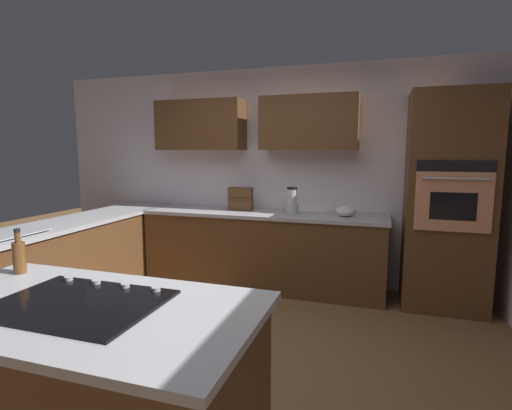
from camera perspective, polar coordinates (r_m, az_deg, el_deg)
name	(u,v)px	position (r m, az deg, el deg)	size (l,w,h in m)	color
ground_plane	(210,361)	(3.25, -6.75, -21.80)	(14.00, 14.00, 0.00)	brown
wall_back	(273,165)	(4.78, 2.55, 5.90)	(6.00, 0.44, 2.60)	silver
lower_cabinets_back	(262,251)	(4.62, 0.93, -6.85)	(2.80, 0.60, 0.86)	brown
countertop_back	(262,214)	(4.53, 0.94, -1.33)	(2.84, 0.64, 0.04)	#B2B2B7
lower_cabinets_side	(70,266)	(4.48, -25.63, -8.10)	(0.60, 2.90, 0.86)	brown
countertop_side	(68,223)	(4.39, -25.98, -2.43)	(0.64, 2.94, 0.04)	#B2B2B7
island_base	(84,398)	(2.24, -23.95, -24.51)	(1.63, 0.82, 0.86)	brown
island_top	(78,309)	(2.04, -24.67, -13.69)	(1.71, 0.90, 0.04)	#B2B2B7
wall_oven	(447,202)	(4.36, 26.32, 0.40)	(0.80, 0.66, 2.20)	brown
cooktop	(79,303)	(2.03, -24.60, -12.92)	(0.76, 0.56, 0.03)	black
blender	(292,202)	(4.43, 5.32, 0.40)	(0.15, 0.15, 0.31)	silver
mixing_bowl	(346,211)	(4.35, 13.05, -0.87)	(0.21, 0.21, 0.12)	white
spice_rack	(241,199)	(4.67, -2.29, 0.91)	(0.29, 0.11, 0.28)	brown
oil_bottle	(19,256)	(2.65, -31.49, -6.41)	(0.07, 0.07, 0.26)	brown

